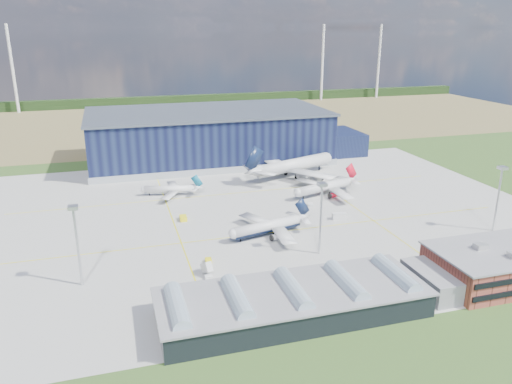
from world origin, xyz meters
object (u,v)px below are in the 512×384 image
object	(u,v)px
airliner_navy	(267,221)
gse_tug_c	(253,172)
car_a	(430,265)
car_b	(400,270)
hangar	(213,138)
gse_tug_b	(208,261)
airstair	(207,270)
gse_van_b	(326,187)
airliner_widebody	(294,159)
gse_van_a	(339,216)
gse_tug_a	(183,218)
light_mast_center	(321,207)
airliner_red	(324,182)
airliner_regional	(169,186)
light_mast_east	(499,188)
gse_cart_a	(311,205)
light_mast_west	(76,233)

from	to	relation	value
airliner_navy	gse_tug_c	world-z (taller)	airliner_navy
car_a	car_b	world-z (taller)	car_a
hangar	gse_tug_b	world-z (taller)	hangar
hangar	airstair	bearing A→B (deg)	-102.72
car_b	gse_van_b	bearing A→B (deg)	1.98
gse_tug_b	gse_van_b	world-z (taller)	gse_van_b
airliner_widebody	gse_tug_b	size ratio (longest dim) A/B	19.09
car_b	gse_van_a	bearing A→B (deg)	8.34
gse_tug_a	car_b	xyz separation A→B (m)	(53.49, -58.05, -0.24)
light_mast_center	airliner_red	xyz separation A→B (m)	(24.40, 52.00, -9.78)
car_a	airliner_regional	bearing A→B (deg)	34.13
airliner_regional	gse_tug_b	size ratio (longest dim) A/B	9.52
light_mast_east	airliner_red	xyz separation A→B (m)	(-40.60, 52.00, -9.78)
hangar	airliner_red	distance (m)	79.59
gse_tug_c	airstair	world-z (taller)	airstair
light_mast_center	car_b	bearing A→B (deg)	-46.30
airliner_red	gse_cart_a	world-z (taller)	airliner_red
hangar	airliner_navy	xyz separation A→B (m)	(-4.10, -106.80, -6.30)
hangar	light_mast_center	xyz separation A→B (m)	(7.19, -124.80, 3.82)
hangar	airliner_widebody	bearing A→B (deg)	-55.65
light_mast_east	airliner_widebody	bearing A→B (deg)	117.61
airliner_navy	gse_van_b	size ratio (longest dim) A/B	6.59
gse_tug_c	airliner_red	bearing A→B (deg)	-88.39
airliner_widebody	airliner_navy	bearing A→B (deg)	-138.43
gse_tug_a	car_a	size ratio (longest dim) A/B	1.04
airliner_widebody	gse_tug_c	distance (m)	21.32
light_mast_center	light_mast_east	distance (m)	65.00
airliner_navy	gse_tug_a	distance (m)	33.64
light_mast_west	gse_van_a	xyz separation A→B (m)	(88.75, 24.98, -14.29)
light_mast_center	gse_van_a	world-z (taller)	light_mast_center
light_mast_center	car_a	xyz separation A→B (m)	(27.28, -18.00, -14.78)
light_mast_west	gse_tug_a	distance (m)	54.34
hangar	light_mast_east	distance (m)	144.23
gse_tug_a	gse_van_b	size ratio (longest dim) A/B	0.81
airliner_widebody	airliner_regional	size ratio (longest dim) A/B	2.01
airliner_red	gse_tug_a	size ratio (longest dim) A/B	8.67
airliner_navy	airliner_widebody	xyz separation A→B (m)	(33.53, 63.74, 3.35)
light_mast_center	gse_cart_a	distance (m)	46.01
gse_tug_a	gse_tug_c	distance (m)	66.57
gse_van_a	airliner_red	bearing A→B (deg)	-1.90
gse_tug_a	light_mast_west	bearing A→B (deg)	-128.04
hangar	light_mast_center	world-z (taller)	hangar
airliner_navy	car_a	size ratio (longest dim) A/B	8.45
airliner_navy	gse_tug_b	world-z (taller)	airliner_navy
gse_cart_a	car_a	bearing A→B (deg)	-60.24
gse_tug_c	gse_van_a	bearing A→B (deg)	-102.55
gse_van_b	airliner_red	bearing A→B (deg)	-145.62
airliner_navy	airliner_widebody	bearing A→B (deg)	-131.56
gse_cart_a	car_b	size ratio (longest dim) A/B	0.76
airliner_navy	airstair	xyz separation A→B (m)	(-24.93, -21.77, -3.89)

